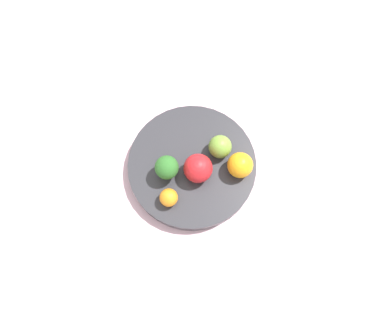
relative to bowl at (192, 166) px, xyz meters
name	(u,v)px	position (x,y,z in m)	size (l,w,h in m)	color
ground_plane	(192,171)	(0.00, 0.00, -0.03)	(6.00, 6.00, 0.00)	gray
table_surface	(192,170)	(0.00, 0.00, -0.02)	(1.20, 1.20, 0.02)	silver
bowl	(192,166)	(0.00, 0.00, 0.00)	(0.25, 0.25, 0.03)	#2D2D33
broccoli	(167,168)	(0.04, 0.03, 0.05)	(0.05, 0.05, 0.06)	#8CB76B
apple_red	(198,168)	(-0.02, 0.01, 0.04)	(0.06, 0.06, 0.06)	red
apple_green	(220,147)	(-0.04, -0.05, 0.04)	(0.04, 0.04, 0.04)	olive
orange_front	(240,165)	(-0.09, -0.02, 0.04)	(0.05, 0.05, 0.05)	orange
orange_back	(169,198)	(0.02, 0.08, 0.03)	(0.03, 0.03, 0.03)	orange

